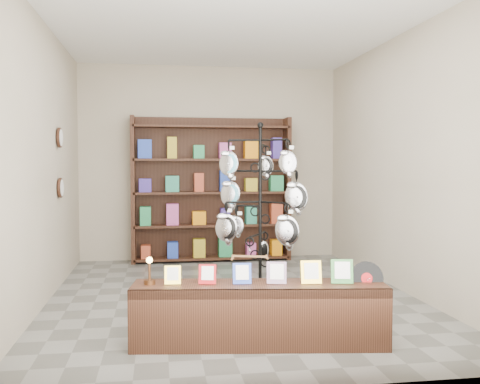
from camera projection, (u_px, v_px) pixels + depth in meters
name	position (u px, v px, depth m)	size (l,w,h in m)	color
ground	(232.00, 297.00, 5.97)	(5.00, 5.00, 0.00)	slate
room_envelope	(232.00, 131.00, 5.88)	(5.00, 5.00, 5.00)	#B6A893
display_tree	(260.00, 202.00, 5.38)	(1.05, 1.05, 1.90)	black
front_shelf	(259.00, 314.00, 4.37)	(2.11, 0.70, 0.73)	black
back_shelving	(212.00, 194.00, 8.19)	(2.42, 0.36, 2.20)	black
wall_clocks	(60.00, 163.00, 6.38)	(0.03, 0.24, 0.84)	black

